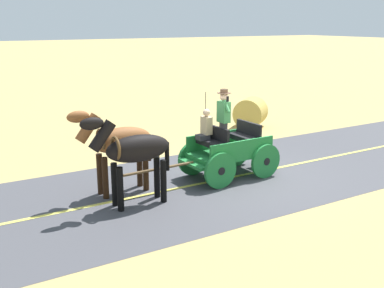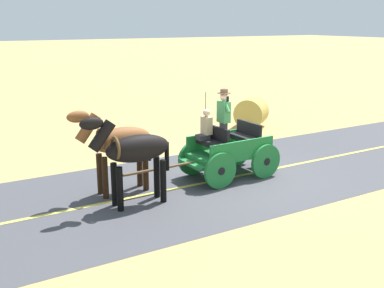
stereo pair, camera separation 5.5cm
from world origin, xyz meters
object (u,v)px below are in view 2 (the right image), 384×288
at_px(horse_off_side, 118,142).
at_px(hay_bale, 251,113).
at_px(horse_drawn_carriage, 227,149).
at_px(horse_near_side, 133,151).

relative_size(horse_off_side, hay_bale, 1.84).
bearing_deg(hay_bale, horse_off_side, 120.03).
bearing_deg(horse_drawn_carriage, hay_bale, -43.32).
bearing_deg(horse_drawn_carriage, horse_off_side, 83.41).
distance_m(horse_drawn_carriage, horse_near_side, 3.10).
relative_size(horse_near_side, horse_off_side, 1.00).
height_order(horse_near_side, hay_bale, horse_near_side).
xyz_separation_m(horse_near_side, horse_off_side, (0.92, 0.03, 0.00)).
relative_size(horse_drawn_carriage, horse_near_side, 2.04).
distance_m(horse_near_side, horse_off_side, 0.92).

